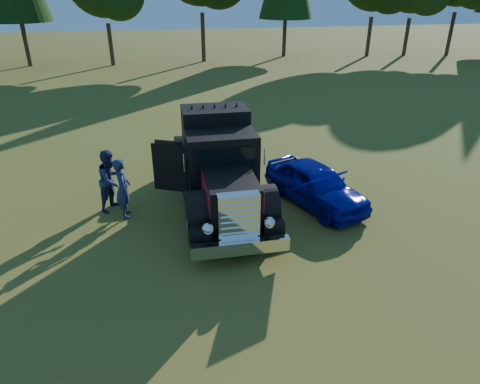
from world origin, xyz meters
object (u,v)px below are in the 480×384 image
object	(u,v)px
diamond_t_truck	(220,169)
spectator_far	(111,180)
spectator_near	(123,188)
hotrod_coupe	(315,184)

from	to	relation	value
diamond_t_truck	spectator_far	world-z (taller)	diamond_t_truck
spectator_near	diamond_t_truck	bearing A→B (deg)	-95.77
hotrod_coupe	spectator_far	distance (m)	6.46
diamond_t_truck	hotrod_coupe	world-z (taller)	diamond_t_truck
spectator_near	spectator_far	xyz separation A→B (m)	(-0.38, 0.62, 0.03)
diamond_t_truck	spectator_near	size ratio (longest dim) A/B	3.79
hotrod_coupe	spectator_far	size ratio (longest dim) A/B	2.23
hotrod_coupe	spectator_near	world-z (taller)	spectator_near
hotrod_coupe	spectator_far	world-z (taller)	spectator_far
spectator_near	spectator_far	distance (m)	0.73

